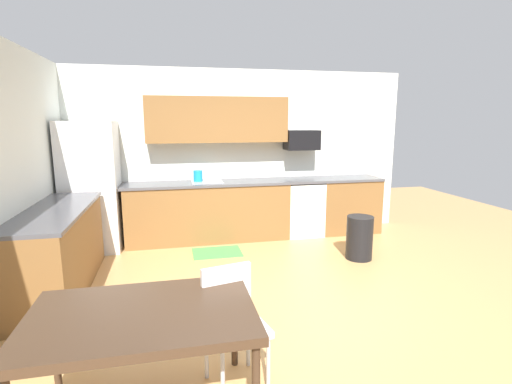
# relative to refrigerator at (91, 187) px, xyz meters

# --- Properties ---
(ground_plane) EXTENTS (12.00, 12.00, 0.00)m
(ground_plane) POSITION_rel_refrigerator_xyz_m (2.18, -2.22, -0.94)
(ground_plane) COLOR tan
(wall_back) EXTENTS (5.80, 0.10, 2.70)m
(wall_back) POSITION_rel_refrigerator_xyz_m (2.18, 0.43, 0.41)
(wall_back) COLOR silver
(wall_back) RESTS_ON ground
(cabinet_run_back) EXTENTS (2.53, 0.60, 0.90)m
(cabinet_run_back) POSITION_rel_refrigerator_xyz_m (1.70, 0.08, -0.49)
(cabinet_run_back) COLOR brown
(cabinet_run_back) RESTS_ON ground
(cabinet_run_back_right) EXTENTS (1.02, 0.60, 0.90)m
(cabinet_run_back_right) POSITION_rel_refrigerator_xyz_m (4.07, 0.08, -0.49)
(cabinet_run_back_right) COLOR brown
(cabinet_run_back_right) RESTS_ON ground
(cabinet_run_left) EXTENTS (0.60, 2.00, 0.90)m
(cabinet_run_left) POSITION_rel_refrigerator_xyz_m (-0.12, -1.42, -0.49)
(cabinet_run_left) COLOR brown
(cabinet_run_left) RESTS_ON ground
(countertop_back) EXTENTS (4.80, 0.64, 0.04)m
(countertop_back) POSITION_rel_refrigerator_xyz_m (2.18, 0.08, -0.02)
(countertop_back) COLOR #4C4C51
(countertop_back) RESTS_ON cabinet_run_back
(countertop_left) EXTENTS (0.64, 2.00, 0.04)m
(countertop_left) POSITION_rel_refrigerator_xyz_m (-0.12, -1.42, -0.02)
(countertop_left) COLOR #4C4C51
(countertop_left) RESTS_ON cabinet_run_left
(upper_cabinets_back) EXTENTS (2.20, 0.34, 0.70)m
(upper_cabinets_back) POSITION_rel_refrigerator_xyz_m (1.88, 0.21, 0.96)
(upper_cabinets_back) COLOR brown
(refrigerator) EXTENTS (0.76, 0.70, 1.88)m
(refrigerator) POSITION_rel_refrigerator_xyz_m (0.00, 0.00, 0.00)
(refrigerator) COLOR white
(refrigerator) RESTS_ON ground
(oven_range) EXTENTS (0.60, 0.60, 0.91)m
(oven_range) POSITION_rel_refrigerator_xyz_m (3.26, 0.08, -0.49)
(oven_range) COLOR white
(oven_range) RESTS_ON ground
(microwave) EXTENTS (0.54, 0.36, 0.32)m
(microwave) POSITION_rel_refrigerator_xyz_m (3.26, 0.18, 0.63)
(microwave) COLOR black
(sink_basin) EXTENTS (0.48, 0.40, 0.14)m
(sink_basin) POSITION_rel_refrigerator_xyz_m (1.68, 0.08, -0.06)
(sink_basin) COLOR #A5A8AD
(sink_basin) RESTS_ON countertop_back
(sink_faucet) EXTENTS (0.02, 0.02, 0.24)m
(sink_faucet) POSITION_rel_refrigerator_xyz_m (1.68, 0.26, 0.10)
(sink_faucet) COLOR #B2B5BA
(sink_faucet) RESTS_ON countertop_back
(dining_table) EXTENTS (1.40, 0.90, 0.72)m
(dining_table) POSITION_rel_refrigerator_xyz_m (0.93, -3.57, -0.28)
(dining_table) COLOR #422D1E
(dining_table) RESTS_ON ground
(chair_near_table) EXTENTS (0.48, 0.48, 0.85)m
(chair_near_table) POSITION_rel_refrigerator_xyz_m (1.53, -3.35, -0.44)
(chair_near_table) COLOR white
(chair_near_table) RESTS_ON ground
(trash_bin) EXTENTS (0.36, 0.36, 0.60)m
(trash_bin) POSITION_rel_refrigerator_xyz_m (3.64, -1.22, -0.64)
(trash_bin) COLOR black
(trash_bin) RESTS_ON ground
(floor_mat) EXTENTS (0.70, 0.50, 0.01)m
(floor_mat) POSITION_rel_refrigerator_xyz_m (1.74, -0.57, -0.94)
(floor_mat) COLOR #4CA54C
(floor_mat) RESTS_ON ground
(kettle) EXTENTS (0.14, 0.14, 0.20)m
(kettle) POSITION_rel_refrigerator_xyz_m (1.55, 0.13, 0.08)
(kettle) COLOR #198CBF
(kettle) RESTS_ON countertop_back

